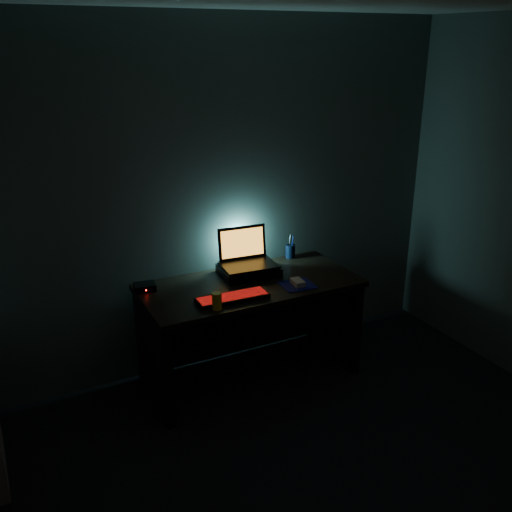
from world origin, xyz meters
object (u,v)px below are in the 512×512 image
at_px(mouse, 298,282).
at_px(juice_glass, 217,301).
at_px(keyboard, 233,298).
at_px(router, 145,287).
at_px(laptop, 246,256).
at_px(pen_cup, 290,251).

distance_m(mouse, juice_glass, 0.64).
height_order(mouse, juice_glass, juice_glass).
height_order(keyboard, mouse, mouse).
distance_m(keyboard, router, 0.61).
relative_size(laptop, router, 2.65).
bearing_deg(mouse, laptop, 123.98).
bearing_deg(juice_glass, laptop, 47.59).
bearing_deg(keyboard, juice_glass, -148.80).
relative_size(juice_glass, router, 0.71).
xyz_separation_m(mouse, juice_glass, (-0.63, -0.09, 0.03)).
xyz_separation_m(juice_glass, router, (-0.32, 0.48, -0.03)).
xyz_separation_m(keyboard, router, (-0.46, 0.40, 0.01)).
height_order(laptop, juice_glass, laptop).
xyz_separation_m(keyboard, mouse, (0.49, 0.01, 0.01)).
height_order(laptop, pen_cup, laptop).
bearing_deg(pen_cup, router, -175.37).
bearing_deg(laptop, mouse, -56.38).
bearing_deg(router, laptop, 6.50).
bearing_deg(keyboard, router, 141.38).
height_order(keyboard, pen_cup, pen_cup).
height_order(laptop, keyboard, laptop).
xyz_separation_m(keyboard, juice_glass, (-0.14, -0.08, 0.04)).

